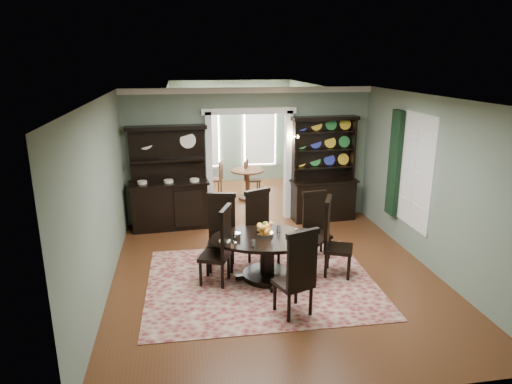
# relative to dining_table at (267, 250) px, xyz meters

# --- Properties ---
(room) EXTENTS (5.51, 6.01, 3.01)m
(room) POSITION_rel_dining_table_xyz_m (0.15, 0.06, 1.06)
(room) COLOR #572B17
(room) RESTS_ON ground
(parlor) EXTENTS (3.51, 3.50, 3.01)m
(parlor) POSITION_rel_dining_table_xyz_m (0.15, 5.55, 1.00)
(parlor) COLOR #572B17
(parlor) RESTS_ON ground
(doorway_trim) EXTENTS (2.08, 0.25, 2.57)m
(doorway_trim) POSITION_rel_dining_table_xyz_m (0.15, 3.02, 1.10)
(doorway_trim) COLOR white
(doorway_trim) RESTS_ON floor
(right_window) EXTENTS (0.15, 1.47, 2.12)m
(right_window) POSITION_rel_dining_table_xyz_m (2.85, 0.95, 1.08)
(right_window) COLOR white
(right_window) RESTS_ON wall_right
(wall_sconce) EXTENTS (0.27, 0.21, 0.21)m
(wall_sconce) POSITION_rel_dining_table_xyz_m (1.10, 2.87, 1.37)
(wall_sconce) COLOR gold
(wall_sconce) RESTS_ON back_wall_right
(rug) EXTENTS (3.80, 3.07, 0.01)m
(rug) POSITION_rel_dining_table_xyz_m (-0.13, -0.14, -0.51)
(rug) COLOR maroon
(rug) RESTS_ON floor
(dining_table) EXTENTS (2.05, 2.00, 0.74)m
(dining_table) POSITION_rel_dining_table_xyz_m (0.00, 0.00, 0.00)
(dining_table) COLOR black
(dining_table) RESTS_ON rug
(centerpiece) EXTENTS (1.47, 0.95, 0.24)m
(centerpiece) POSITION_rel_dining_table_xyz_m (-0.04, 0.09, 0.30)
(centerpiece) COLOR silver
(centerpiece) RESTS_ON dining_table
(chair_far_left) EXTENTS (0.57, 0.55, 1.34)m
(chair_far_left) POSITION_rel_dining_table_xyz_m (-0.71, 0.59, 0.19)
(chair_far_left) COLOR black
(chair_far_left) RESTS_ON rug
(chair_far_mid) EXTENTS (0.66, 0.64, 1.36)m
(chair_far_mid) POSITION_rel_dining_table_xyz_m (-0.01, 0.64, 0.20)
(chair_far_mid) COLOR black
(chair_far_mid) RESTS_ON rug
(chair_far_right) EXTENTS (0.51, 0.49, 1.24)m
(chair_far_right) POSITION_rel_dining_table_xyz_m (1.07, 0.80, 0.13)
(chair_far_right) COLOR black
(chair_far_right) RESTS_ON rug
(chair_end_left) EXTENTS (0.62, 0.63, 1.33)m
(chair_end_left) POSITION_rel_dining_table_xyz_m (-0.79, -0.07, 0.18)
(chair_end_left) COLOR black
(chair_end_left) RESTS_ON rug
(chair_end_right) EXTENTS (0.64, 0.65, 1.37)m
(chair_end_right) POSITION_rel_dining_table_xyz_m (1.11, -0.04, 0.20)
(chair_end_right) COLOR black
(chair_end_right) RESTS_ON rug
(chair_near) EXTENTS (0.63, 0.62, 1.36)m
(chair_near) POSITION_rel_dining_table_xyz_m (0.19, -1.27, 0.20)
(chair_near) COLOR black
(chair_near) RESTS_ON rug
(sideboard) EXTENTS (1.74, 0.71, 2.24)m
(sideboard) POSITION_rel_dining_table_xyz_m (-1.64, 2.76, 0.26)
(sideboard) COLOR black
(sideboard) RESTS_ON floor
(welsh_dresser) EXTENTS (1.55, 0.64, 2.37)m
(welsh_dresser) POSITION_rel_dining_table_xyz_m (1.83, 2.76, 0.34)
(welsh_dresser) COLOR black
(welsh_dresser) RESTS_ON floor
(parlor_table) EXTENTS (0.87, 0.87, 0.80)m
(parlor_table) POSITION_rel_dining_table_xyz_m (0.34, 4.54, 0.01)
(parlor_table) COLOR #502D17
(parlor_table) RESTS_ON parlor_floor
(parlor_chair_left) EXTENTS (0.45, 0.44, 0.97)m
(parlor_chair_left) POSITION_rel_dining_table_xyz_m (-0.42, 4.98, -0.00)
(parlor_chair_left) COLOR #502D17
(parlor_chair_left) RESTS_ON parlor_floor
(parlor_chair_right) EXTENTS (0.47, 0.46, 1.00)m
(parlor_chair_right) POSITION_rel_dining_table_xyz_m (0.46, 4.76, 0.02)
(parlor_chair_right) COLOR #502D17
(parlor_chair_right) RESTS_ON parlor_floor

